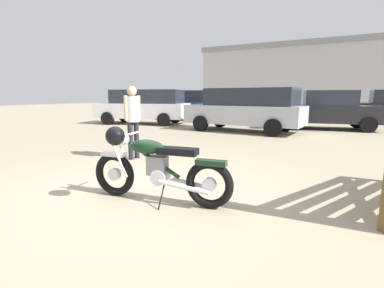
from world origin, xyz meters
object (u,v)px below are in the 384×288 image
Objects in this scene: bystander at (133,115)px; pale_sedan_back at (144,106)px; red_hatchback_near at (246,108)px; vintage_motorcycle at (154,167)px; blue_hatchback_right at (328,110)px; silver_sedan_mid at (220,105)px.

bystander is 8.21m from pale_sedan_back.
bystander is at bearing 87.54° from red_hatchback_near.
vintage_motorcycle is 10.68m from blue_hatchback_right.
red_hatchback_near is at bearing -64.19° from silver_sedan_mid.
red_hatchback_near is at bearing -89.65° from vintage_motorcycle.
silver_sedan_mid is at bearing -142.15° from pale_sedan_back.
pale_sedan_back reaches higher than blue_hatchback_right.
pale_sedan_back is 1.01× the size of red_hatchback_near.
vintage_motorcycle is at bearing 103.38° from red_hatchback_near.
blue_hatchback_right is 0.90× the size of red_hatchback_near.
pale_sedan_back is 4.43m from silver_sedan_mid.
red_hatchback_near is (1.13, 6.04, -0.08)m from bystander.
red_hatchback_near is at bearing -151.00° from blue_hatchback_right.
bystander is 6.15m from red_hatchback_near.
pale_sedan_back reaches higher than vintage_motorcycle.
blue_hatchback_right is at bearing -135.01° from red_hatchback_near.
blue_hatchback_right is (4.18, 8.33, -0.18)m from bystander.
blue_hatchback_right is at bearing 179.16° from pale_sedan_back.
silver_sedan_mid is (-1.42, 10.23, -0.08)m from bystander.
silver_sedan_mid is at bearing -50.51° from red_hatchback_near.
red_hatchback_near is 4.90m from silver_sedan_mid.
silver_sedan_mid reaches higher than bystander.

